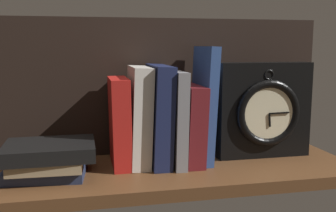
# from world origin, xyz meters

# --- Properties ---
(ground_plane) EXTENTS (0.81, 0.27, 0.03)m
(ground_plane) POSITION_xyz_m (0.00, 0.00, -0.01)
(ground_plane) COLOR brown
(back_panel) EXTENTS (0.81, 0.01, 0.32)m
(back_panel) POSITION_xyz_m (0.00, 0.13, 0.16)
(back_panel) COLOR black
(back_panel) RESTS_ON ground_plane
(book_red_requiem) EXTENTS (0.04, 0.13, 0.19)m
(book_red_requiem) POSITION_xyz_m (-0.10, 0.04, 0.10)
(book_red_requiem) COLOR red
(book_red_requiem) RESTS_ON ground_plane
(book_white_catcher) EXTENTS (0.05, 0.13, 0.22)m
(book_white_catcher) POSITION_xyz_m (-0.06, 0.04, 0.11)
(book_white_catcher) COLOR silver
(book_white_catcher) RESTS_ON ground_plane
(book_navy_bierce) EXTENTS (0.05, 0.16, 0.22)m
(book_navy_bierce) POSITION_xyz_m (-0.01, 0.04, 0.11)
(book_navy_bierce) COLOR #192147
(book_navy_bierce) RESTS_ON ground_plane
(book_gray_chess) EXTENTS (0.03, 0.17, 0.20)m
(book_gray_chess) POSITION_xyz_m (0.02, 0.04, 0.10)
(book_gray_chess) COLOR gray
(book_gray_chess) RESTS_ON ground_plane
(book_maroon_dawkins) EXTENTS (0.05, 0.16, 0.17)m
(book_maroon_dawkins) POSITION_xyz_m (0.06, 0.04, 0.09)
(book_maroon_dawkins) COLOR maroon
(book_maroon_dawkins) RESTS_ON ground_plane
(book_blue_modern) EXTENTS (0.03, 0.13, 0.26)m
(book_blue_modern) POSITION_xyz_m (0.09, 0.04, 0.13)
(book_blue_modern) COLOR #2D4C8E
(book_blue_modern) RESTS_ON ground_plane
(framed_clock) EXTENTS (0.22, 0.06, 0.22)m
(framed_clock) POSITION_xyz_m (0.23, 0.03, 0.11)
(framed_clock) COLOR black
(framed_clock) RESTS_ON ground_plane
(book_stack_side) EXTENTS (0.18, 0.14, 0.07)m
(book_stack_side) POSITION_xyz_m (-0.25, -0.01, 0.04)
(book_stack_side) COLOR #232D4C
(book_stack_side) RESTS_ON ground_plane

